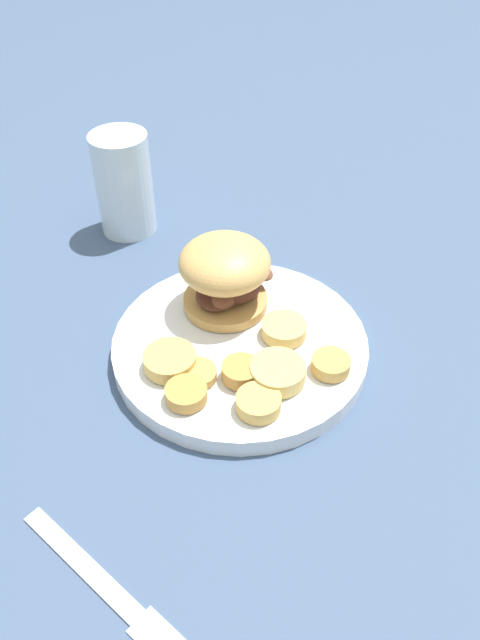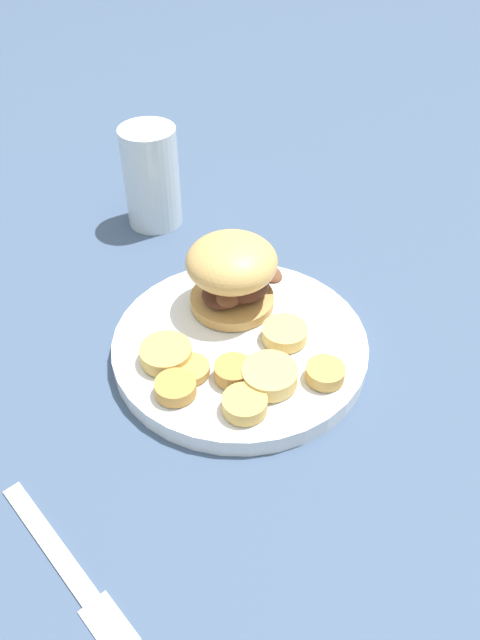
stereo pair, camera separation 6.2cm
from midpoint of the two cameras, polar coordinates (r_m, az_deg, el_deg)
The scene contains 13 objects.
ground_plane at distance 0.65m, azimuth 2.72°, elevation -3.13°, with size 4.00×4.00×0.00m, color #3D5170.
dinner_plate at distance 0.64m, azimuth 2.76°, elevation -2.40°, with size 0.26×0.26×0.02m.
sandwich at distance 0.65m, azimuth 2.08°, elevation 4.30°, with size 0.10×0.11×0.08m.
potato_round_0 at distance 0.64m, azimuth 6.89°, elevation -1.34°, with size 0.05×0.05×0.01m, color #DBB766.
potato_round_1 at distance 0.57m, azimuth 3.58°, elevation -7.83°, with size 0.04×0.04×0.01m, color tan.
potato_round_2 at distance 0.59m, azimuth 5.73°, elevation -5.24°, with size 0.05×0.05×0.02m, color #DBB766.
potato_round_3 at distance 0.60m, azimuth 10.73°, elevation -4.93°, with size 0.04×0.04×0.01m, color tan.
potato_round_4 at distance 0.59m, azimuth 2.39°, elevation -4.86°, with size 0.04×0.04×0.02m, color #BC8942.
potato_round_5 at distance 0.61m, azimuth -3.91°, elevation -3.24°, with size 0.05×0.05×0.02m, color tan.
potato_round_6 at distance 0.58m, azimuth -2.88°, elevation -6.35°, with size 0.04×0.04×0.01m, color #BC8942.
potato_round_7 at distance 0.60m, azimuth -1.62°, elevation -4.66°, with size 0.04×0.04×0.01m, color tan.
fork at distance 0.52m, azimuth -12.25°, elevation -21.14°, with size 0.17×0.10×0.00m.
drinking_glass at distance 0.82m, azimuth -5.92°, elevation 12.80°, with size 0.07×0.07×0.13m.
Camera 2 is at (0.44, -0.12, 0.46)m, focal length 35.00 mm.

